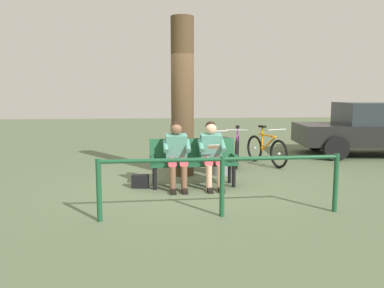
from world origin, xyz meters
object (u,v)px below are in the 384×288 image
object	(u,v)px
person_companion	(177,152)
litter_bin	(220,156)
bicycle_blue	(212,152)
tree_trunk	(182,98)
person_reading	(212,151)
handbag	(140,181)
bicycle_green	(184,151)
parked_car	(377,128)
bicycle_purple	(237,150)
bench	(193,158)
bicycle_black	(266,150)

from	to	relation	value
person_companion	litter_bin	bearing A→B (deg)	-133.88
bicycle_blue	tree_trunk	bearing A→B (deg)	-52.16
person_reading	tree_trunk	distance (m)	1.52
handbag	tree_trunk	bearing A→B (deg)	-129.08
person_companion	bicycle_green	xyz separation A→B (m)	(-0.30, -2.06, -0.30)
person_companion	tree_trunk	xyz separation A→B (m)	(-0.19, -1.12, 0.96)
person_reading	litter_bin	bearing A→B (deg)	-109.65
bicycle_blue	parked_car	bearing A→B (deg)	95.47
bicycle_purple	bench	bearing A→B (deg)	-19.13
bench	parked_car	size ratio (longest dim) A/B	0.37
tree_trunk	bicycle_green	distance (m)	1.58
person_reading	tree_trunk	size ratio (longest dim) A/B	0.37
tree_trunk	bicycle_blue	distance (m)	1.68
person_companion	bench	bearing A→B (deg)	-152.91
parked_car	litter_bin	bearing A→B (deg)	30.77
tree_trunk	parked_car	distance (m)	6.01
tree_trunk	parked_car	bearing A→B (deg)	-159.98
bench	bicycle_green	bearing A→B (deg)	-91.38
bicycle_blue	bicycle_green	bearing A→B (deg)	-111.57
handbag	litter_bin	size ratio (longest dim) A/B	0.38
bench	bicycle_green	world-z (taller)	bicycle_green
person_reading	handbag	world-z (taller)	person_reading
litter_bin	bicycle_blue	xyz separation A→B (m)	(0.04, -0.83, -0.04)
handbag	tree_trunk	world-z (taller)	tree_trunk
bench	handbag	bearing A→B (deg)	4.70
tree_trunk	bicycle_green	xyz separation A→B (m)	(-0.11, -0.94, -1.26)
bicycle_black	parked_car	bearing A→B (deg)	89.17
bicycle_black	parked_car	xyz separation A→B (m)	(-3.48, -1.04, 0.41)
bicycle_purple	litter_bin	bearing A→B (deg)	-16.29
bicycle_black	parked_car	distance (m)	3.66
bicycle_green	parked_car	distance (m)	5.60
bicycle_purple	parked_car	distance (m)	4.34
person_reading	litter_bin	size ratio (longest dim) A/B	1.52
handbag	bicycle_purple	size ratio (longest dim) A/B	0.18
person_companion	bicycle_purple	bearing A→B (deg)	-128.61
tree_trunk	bicycle_green	bearing A→B (deg)	-96.84
bicycle_purple	bicycle_black	bearing A→B (deg)	103.58
parked_car	bicycle_green	bearing A→B (deg)	18.78
bicycle_purple	bicycle_blue	bearing A→B (deg)	-58.64
person_reading	bicycle_purple	world-z (taller)	person_reading
bicycle_green	person_reading	bearing A→B (deg)	26.65
litter_bin	person_reading	bearing A→B (deg)	72.10
handbag	bicycle_black	bearing A→B (deg)	-145.40
bicycle_black	parked_car	size ratio (longest dim) A/B	0.37
litter_bin	bicycle_purple	size ratio (longest dim) A/B	0.48
person_reading	bicycle_green	bearing A→B (deg)	-82.39
bicycle_green	bicycle_purple	bearing A→B (deg)	109.79
person_reading	person_companion	world-z (taller)	same
handbag	bicycle_blue	xyz separation A→B (m)	(-1.61, -1.85, 0.24)
bicycle_black	handbag	bearing A→B (deg)	-72.93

